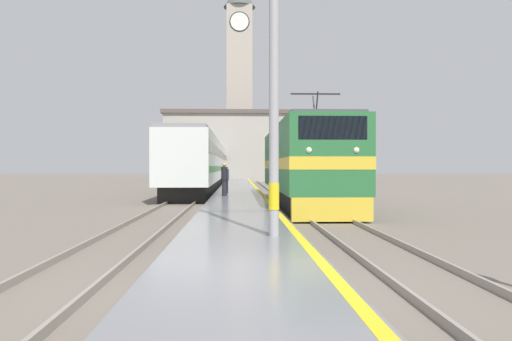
{
  "coord_description": "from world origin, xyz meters",
  "views": [
    {
      "loc": [
        -0.07,
        -7.52,
        1.93
      ],
      "look_at": [
        1.1,
        24.0,
        1.69
      ],
      "focal_mm": 35.0,
      "sensor_mm": 36.0,
      "label": 1
    }
  ],
  "objects_px": {
    "catenary_mast": "(279,36)",
    "clock_tower": "(239,77)",
    "person_on_platform": "(226,179)",
    "second_waiting_passenger": "(224,178)",
    "passenger_train": "(208,164)",
    "locomotive_train": "(303,165)"
  },
  "relations": [
    {
      "from": "second_waiting_passenger",
      "to": "clock_tower",
      "type": "height_order",
      "value": "clock_tower"
    },
    {
      "from": "person_on_platform",
      "to": "clock_tower",
      "type": "distance_m",
      "value": 48.26
    },
    {
      "from": "passenger_train",
      "to": "catenary_mast",
      "type": "bearing_deg",
      "value": -84.3
    },
    {
      "from": "locomotive_train",
      "to": "person_on_platform",
      "type": "xyz_separation_m",
      "value": [
        -3.86,
        5.6,
        -0.8
      ]
    },
    {
      "from": "person_on_platform",
      "to": "second_waiting_passenger",
      "type": "relative_size",
      "value": 0.91
    },
    {
      "from": "locomotive_train",
      "to": "second_waiting_passenger",
      "type": "relative_size",
      "value": 8.41
    },
    {
      "from": "catenary_mast",
      "to": "person_on_platform",
      "type": "height_order",
      "value": "catenary_mast"
    },
    {
      "from": "passenger_train",
      "to": "clock_tower",
      "type": "height_order",
      "value": "clock_tower"
    },
    {
      "from": "passenger_train",
      "to": "second_waiting_passenger",
      "type": "xyz_separation_m",
      "value": [
        2.18,
        -22.57,
        -0.88
      ]
    },
    {
      "from": "catenary_mast",
      "to": "clock_tower",
      "type": "height_order",
      "value": "clock_tower"
    },
    {
      "from": "passenger_train",
      "to": "catenary_mast",
      "type": "distance_m",
      "value": 38.46
    },
    {
      "from": "locomotive_train",
      "to": "person_on_platform",
      "type": "height_order",
      "value": "locomotive_train"
    },
    {
      "from": "locomotive_train",
      "to": "clock_tower",
      "type": "height_order",
      "value": "clock_tower"
    },
    {
      "from": "catenary_mast",
      "to": "clock_tower",
      "type": "bearing_deg",
      "value": 90.56
    },
    {
      "from": "passenger_train",
      "to": "catenary_mast",
      "type": "relative_size",
      "value": 5.57
    },
    {
      "from": "clock_tower",
      "to": "catenary_mast",
      "type": "bearing_deg",
      "value": -89.44
    },
    {
      "from": "catenary_mast",
      "to": "second_waiting_passenger",
      "type": "height_order",
      "value": "catenary_mast"
    },
    {
      "from": "person_on_platform",
      "to": "clock_tower",
      "type": "xyz_separation_m",
      "value": [
        0.98,
        46.07,
        14.34
      ]
    },
    {
      "from": "passenger_train",
      "to": "second_waiting_passenger",
      "type": "height_order",
      "value": "passenger_train"
    },
    {
      "from": "passenger_train",
      "to": "clock_tower",
      "type": "distance_m",
      "value": 29.66
    },
    {
      "from": "person_on_platform",
      "to": "clock_tower",
      "type": "relative_size",
      "value": 0.06
    },
    {
      "from": "locomotive_train",
      "to": "second_waiting_passenger",
      "type": "xyz_separation_m",
      "value": [
        -3.88,
        2.82,
        -0.71
      ]
    }
  ]
}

